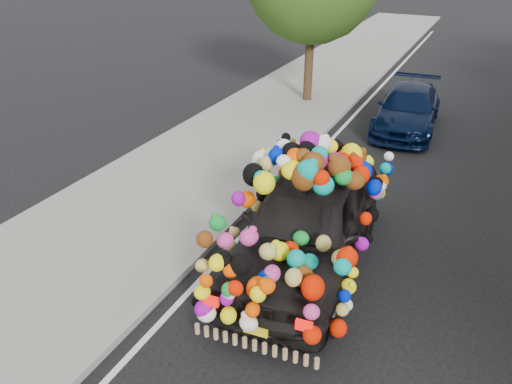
# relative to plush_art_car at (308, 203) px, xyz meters

# --- Properties ---
(ground) EXTENTS (100.00, 100.00, 0.00)m
(ground) POSITION_rel_plush_art_car_xyz_m (0.62, -0.98, -1.16)
(ground) COLOR black
(ground) RESTS_ON ground
(sidewalk) EXTENTS (4.00, 60.00, 0.12)m
(sidewalk) POSITION_rel_plush_art_car_xyz_m (-3.68, -0.98, -1.10)
(sidewalk) COLOR gray
(sidewalk) RESTS_ON ground
(kerb) EXTENTS (0.15, 60.00, 0.13)m
(kerb) POSITION_rel_plush_art_car_xyz_m (-1.73, -0.98, -1.10)
(kerb) COLOR gray
(kerb) RESTS_ON ground
(plush_art_car) EXTENTS (2.64, 5.09, 2.26)m
(plush_art_car) POSITION_rel_plush_art_car_xyz_m (0.00, 0.00, 0.00)
(plush_art_car) COLOR black
(plush_art_car) RESTS_ON ground
(navy_sedan) EXTENTS (1.90, 4.14, 1.17)m
(navy_sedan) POSITION_rel_plush_art_car_xyz_m (0.28, 7.50, -0.58)
(navy_sedan) COLOR black
(navy_sedan) RESTS_ON ground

